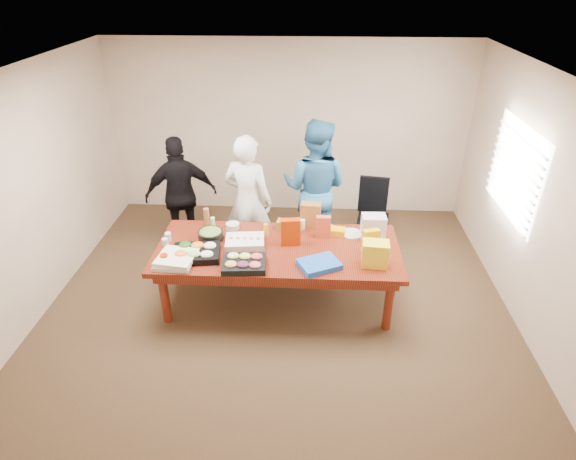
# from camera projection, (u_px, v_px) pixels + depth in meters

# --- Properties ---
(floor) EXTENTS (5.50, 5.00, 0.02)m
(floor) POSITION_uv_depth(u_px,v_px,m) (279.00, 300.00, 5.81)
(floor) COLOR #47301E
(floor) RESTS_ON ground
(ceiling) EXTENTS (5.50, 5.00, 0.02)m
(ceiling) POSITION_uv_depth(u_px,v_px,m) (276.00, 71.00, 4.46)
(ceiling) COLOR white
(ceiling) RESTS_ON wall_back
(wall_back) EXTENTS (5.50, 0.04, 2.70)m
(wall_back) POSITION_uv_depth(u_px,v_px,m) (289.00, 130.00, 7.31)
(wall_back) COLOR beige
(wall_back) RESTS_ON floor
(wall_front) EXTENTS (5.50, 0.04, 2.70)m
(wall_front) POSITION_uv_depth(u_px,v_px,m) (249.00, 375.00, 2.97)
(wall_front) COLOR beige
(wall_front) RESTS_ON floor
(wall_left) EXTENTS (0.04, 5.00, 2.70)m
(wall_left) POSITION_uv_depth(u_px,v_px,m) (31.00, 195.00, 5.26)
(wall_left) COLOR beige
(wall_left) RESTS_ON floor
(wall_right) EXTENTS (0.04, 5.00, 2.70)m
(wall_right) POSITION_uv_depth(u_px,v_px,m) (535.00, 206.00, 5.02)
(wall_right) COLOR beige
(wall_right) RESTS_ON floor
(window_panel) EXTENTS (0.03, 1.40, 1.10)m
(window_panel) POSITION_uv_depth(u_px,v_px,m) (515.00, 172.00, 5.46)
(window_panel) COLOR white
(window_panel) RESTS_ON wall_right
(window_blinds) EXTENTS (0.04, 1.36, 1.00)m
(window_blinds) POSITION_uv_depth(u_px,v_px,m) (511.00, 171.00, 5.47)
(window_blinds) COLOR beige
(window_blinds) RESTS_ON wall_right
(conference_table) EXTENTS (2.80, 1.20, 0.75)m
(conference_table) POSITION_uv_depth(u_px,v_px,m) (278.00, 274.00, 5.62)
(conference_table) COLOR #4C1C0F
(conference_table) RESTS_ON floor
(office_chair) EXTENTS (0.57, 0.57, 0.97)m
(office_chair) POSITION_uv_depth(u_px,v_px,m) (373.00, 218.00, 6.63)
(office_chair) COLOR black
(office_chair) RESTS_ON floor
(person_center) EXTENTS (0.75, 0.60, 1.79)m
(person_center) POSITION_uv_depth(u_px,v_px,m) (248.00, 201.00, 6.15)
(person_center) COLOR silver
(person_center) RESTS_ON floor
(person_right) EXTENTS (1.10, 0.96, 1.90)m
(person_right) POSITION_uv_depth(u_px,v_px,m) (315.00, 188.00, 6.37)
(person_right) COLOR teal
(person_right) RESTS_ON floor
(person_left) EXTENTS (1.05, 0.68, 1.65)m
(person_left) POSITION_uv_depth(u_px,v_px,m) (181.00, 195.00, 6.48)
(person_left) COLOR black
(person_left) RESTS_ON floor
(veggie_tray) EXTENTS (0.56, 0.47, 0.08)m
(veggie_tray) POSITION_uv_depth(u_px,v_px,m) (196.00, 253.00, 5.25)
(veggie_tray) COLOR black
(veggie_tray) RESTS_ON conference_table
(fruit_tray) EXTENTS (0.49, 0.40, 0.07)m
(fruit_tray) POSITION_uv_depth(u_px,v_px,m) (244.00, 264.00, 5.08)
(fruit_tray) COLOR black
(fruit_tray) RESTS_ON conference_table
(sheet_cake) EXTENTS (0.47, 0.37, 0.08)m
(sheet_cake) POSITION_uv_depth(u_px,v_px,m) (245.00, 242.00, 5.47)
(sheet_cake) COLOR white
(sheet_cake) RESTS_ON conference_table
(salad_bowl) EXTENTS (0.37, 0.37, 0.10)m
(salad_bowl) POSITION_uv_depth(u_px,v_px,m) (211.00, 235.00, 5.59)
(salad_bowl) COLOR black
(salad_bowl) RESTS_ON conference_table
(chip_bag_blue) EXTENTS (0.51, 0.46, 0.06)m
(chip_bag_blue) POSITION_uv_depth(u_px,v_px,m) (319.00, 264.00, 5.08)
(chip_bag_blue) COLOR blue
(chip_bag_blue) RESTS_ON conference_table
(chip_bag_red) EXTENTS (0.24, 0.12, 0.33)m
(chip_bag_red) POSITION_uv_depth(u_px,v_px,m) (290.00, 232.00, 5.42)
(chip_bag_red) COLOR #AC2B00
(chip_bag_red) RESTS_ON conference_table
(chip_bag_yellow) EXTENTS (0.20, 0.12, 0.28)m
(chip_bag_yellow) POSITION_uv_depth(u_px,v_px,m) (371.00, 241.00, 5.29)
(chip_bag_yellow) COLOR #DEAD00
(chip_bag_yellow) RESTS_ON conference_table
(chip_bag_orange) EXTENTS (0.18, 0.08, 0.27)m
(chip_bag_orange) POSITION_uv_depth(u_px,v_px,m) (323.00, 227.00, 5.59)
(chip_bag_orange) COLOR #CA4B29
(chip_bag_orange) RESTS_ON conference_table
(mayo_jar) EXTENTS (0.11, 0.11, 0.13)m
(mayo_jar) POSITION_uv_depth(u_px,v_px,m) (302.00, 224.00, 5.79)
(mayo_jar) COLOR white
(mayo_jar) RESTS_ON conference_table
(mustard_bottle) EXTENTS (0.06, 0.06, 0.16)m
(mustard_bottle) POSITION_uv_depth(u_px,v_px,m) (266.00, 230.00, 5.63)
(mustard_bottle) COLOR gold
(mustard_bottle) RESTS_ON conference_table
(dressing_bottle) EXTENTS (0.09, 0.09, 0.22)m
(dressing_bottle) POSITION_uv_depth(u_px,v_px,m) (207.00, 217.00, 5.86)
(dressing_bottle) COLOR brown
(dressing_bottle) RESTS_ON conference_table
(ranch_bottle) EXTENTS (0.06, 0.06, 0.16)m
(ranch_bottle) POSITION_uv_depth(u_px,v_px,m) (213.00, 223.00, 5.77)
(ranch_bottle) COLOR beige
(ranch_bottle) RESTS_ON conference_table
(banana_bunch) EXTENTS (0.25, 0.17, 0.08)m
(banana_bunch) POSITION_uv_depth(u_px,v_px,m) (336.00, 231.00, 5.68)
(banana_bunch) COLOR #FDC000
(banana_bunch) RESTS_ON conference_table
(bread_loaf) EXTENTS (0.33, 0.19, 0.12)m
(bread_loaf) POSITION_uv_depth(u_px,v_px,m) (289.00, 226.00, 5.76)
(bread_loaf) COLOR olive
(bread_loaf) RESTS_ON conference_table
(kraft_bag) EXTENTS (0.25, 0.16, 0.32)m
(kraft_bag) POSITION_uv_depth(u_px,v_px,m) (311.00, 215.00, 5.79)
(kraft_bag) COLOR #955722
(kraft_bag) RESTS_ON conference_table
(red_cup) EXTENTS (0.10, 0.10, 0.11)m
(red_cup) POSITION_uv_depth(u_px,v_px,m) (164.00, 259.00, 5.12)
(red_cup) COLOR #AD1A00
(red_cup) RESTS_ON conference_table
(clear_cup_a) EXTENTS (0.08, 0.08, 0.10)m
(clear_cup_a) POSITION_uv_depth(u_px,v_px,m) (165.00, 242.00, 5.44)
(clear_cup_a) COLOR silver
(clear_cup_a) RESTS_ON conference_table
(clear_cup_b) EXTENTS (0.08, 0.08, 0.10)m
(clear_cup_b) POSITION_uv_depth(u_px,v_px,m) (168.00, 237.00, 5.55)
(clear_cup_b) COLOR silver
(clear_cup_b) RESTS_ON conference_table
(pizza_box_lower) EXTENTS (0.41, 0.41, 0.05)m
(pizza_box_lower) POSITION_uv_depth(u_px,v_px,m) (175.00, 261.00, 5.15)
(pizza_box_lower) COLOR beige
(pizza_box_lower) RESTS_ON conference_table
(pizza_box_upper) EXTENTS (0.44, 0.44, 0.05)m
(pizza_box_upper) POSITION_uv_depth(u_px,v_px,m) (177.00, 258.00, 5.13)
(pizza_box_upper) COLOR silver
(pizza_box_upper) RESTS_ON pizza_box_lower
(plate_a) EXTENTS (0.24, 0.24, 0.01)m
(plate_a) POSITION_uv_depth(u_px,v_px,m) (371.00, 232.00, 5.74)
(plate_a) COLOR silver
(plate_a) RESTS_ON conference_table
(plate_b) EXTENTS (0.31, 0.31, 0.02)m
(plate_b) POSITION_uv_depth(u_px,v_px,m) (352.00, 234.00, 5.70)
(plate_b) COLOR silver
(plate_b) RESTS_ON conference_table
(dip_bowl_a) EXTENTS (0.19, 0.19, 0.06)m
(dip_bowl_a) POSITION_uv_depth(u_px,v_px,m) (327.00, 229.00, 5.74)
(dip_bowl_a) COLOR beige
(dip_bowl_a) RESTS_ON conference_table
(dip_bowl_b) EXTENTS (0.19, 0.19, 0.07)m
(dip_bowl_b) POSITION_uv_depth(u_px,v_px,m) (233.00, 226.00, 5.81)
(dip_bowl_b) COLOR beige
(dip_bowl_b) RESTS_ON conference_table
(grocery_bag_white) EXTENTS (0.28, 0.21, 0.30)m
(grocery_bag_white) POSITION_uv_depth(u_px,v_px,m) (373.00, 227.00, 5.55)
(grocery_bag_white) COLOR silver
(grocery_bag_white) RESTS_ON conference_table
(grocery_bag_yellow) EXTENTS (0.30, 0.22, 0.28)m
(grocery_bag_yellow) POSITION_uv_depth(u_px,v_px,m) (375.00, 254.00, 5.06)
(grocery_bag_yellow) COLOR yellow
(grocery_bag_yellow) RESTS_ON conference_table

